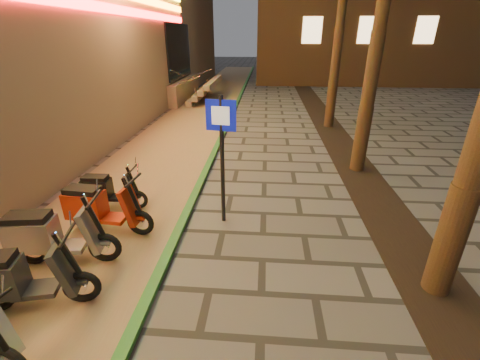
# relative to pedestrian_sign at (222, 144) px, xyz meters

# --- Properties ---
(parking_strip) EXTENTS (3.40, 60.00, 0.01)m
(parking_strip) POSITION_rel_pedestrian_sign_xyz_m (-2.56, 6.21, -1.75)
(parking_strip) COLOR #8C7251
(parking_strip) RESTS_ON ground
(green_curb) EXTENTS (0.18, 60.00, 0.10)m
(green_curb) POSITION_rel_pedestrian_sign_xyz_m (-0.86, 6.21, -1.70)
(green_curb) COLOR #286C29
(green_curb) RESTS_ON ground
(planting_strip) EXTENTS (1.20, 40.00, 0.02)m
(planting_strip) POSITION_rel_pedestrian_sign_xyz_m (3.64, 1.21, -1.74)
(planting_strip) COLOR black
(planting_strip) RESTS_ON ground
(pedestrian_sign) EXTENTS (0.59, 0.12, 2.70)m
(pedestrian_sign) POSITION_rel_pedestrian_sign_xyz_m (0.00, 0.00, 0.00)
(pedestrian_sign) COLOR black
(pedestrian_sign) RESTS_ON ground
(scooter_6) EXTENTS (1.78, 0.85, 1.25)m
(scooter_6) POSITION_rel_pedestrian_sign_xyz_m (-2.64, -2.68, -1.21)
(scooter_6) COLOR black
(scooter_6) RESTS_ON ground
(scooter_7) EXTENTS (1.87, 0.75, 1.31)m
(scooter_7) POSITION_rel_pedestrian_sign_xyz_m (-2.78, -1.65, -1.18)
(scooter_7) COLOR black
(scooter_7) RESTS_ON ground
(scooter_8) EXTENTS (1.81, 0.63, 1.27)m
(scooter_8) POSITION_rel_pedestrian_sign_xyz_m (-2.44, -0.60, -1.20)
(scooter_8) COLOR black
(scooter_8) RESTS_ON ground
(scooter_9) EXTENTS (1.47, 0.52, 1.04)m
(scooter_9) POSITION_rel_pedestrian_sign_xyz_m (-2.75, 0.37, -1.30)
(scooter_9) COLOR black
(scooter_9) RESTS_ON ground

